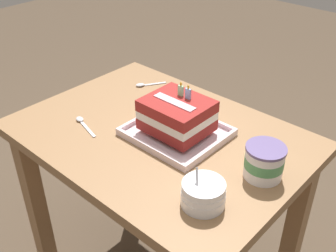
# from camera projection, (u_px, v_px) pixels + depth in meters

# --- Properties ---
(dining_table) EXTENTS (0.93, 0.68, 0.72)m
(dining_table) POSITION_uv_depth(u_px,v_px,m) (160.00, 164.00, 1.40)
(dining_table) COLOR olive
(dining_table) RESTS_ON ground_plane
(foil_tray) EXTENTS (0.29, 0.26, 0.02)m
(foil_tray) POSITION_uv_depth(u_px,v_px,m) (177.00, 133.00, 1.32)
(foil_tray) COLOR silver
(foil_tray) RESTS_ON dining_table
(birthday_cake) EXTENTS (0.20, 0.17, 0.15)m
(birthday_cake) POSITION_uv_depth(u_px,v_px,m) (177.00, 115.00, 1.28)
(birthday_cake) COLOR maroon
(birthday_cake) RESTS_ON foil_tray
(bowl_stack) EXTENTS (0.12, 0.12, 0.11)m
(bowl_stack) POSITION_uv_depth(u_px,v_px,m) (203.00, 194.00, 1.04)
(bowl_stack) COLOR white
(bowl_stack) RESTS_ON dining_table
(ice_cream_tub) EXTENTS (0.11, 0.11, 0.10)m
(ice_cream_tub) POSITION_uv_depth(u_px,v_px,m) (264.00, 162.00, 1.12)
(ice_cream_tub) COLOR white
(ice_cream_tub) RESTS_ON dining_table
(serving_spoon_near_tray) EXTENTS (0.08, 0.11, 0.01)m
(serving_spoon_near_tray) POSITION_uv_depth(u_px,v_px,m) (144.00, 85.00, 1.61)
(serving_spoon_near_tray) COLOR silver
(serving_spoon_near_tray) RESTS_ON dining_table
(serving_spoon_by_bowls) EXTENTS (0.14, 0.05, 0.01)m
(serving_spoon_by_bowls) POSITION_uv_depth(u_px,v_px,m) (82.00, 122.00, 1.38)
(serving_spoon_by_bowls) COLOR silver
(serving_spoon_by_bowls) RESTS_ON dining_table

